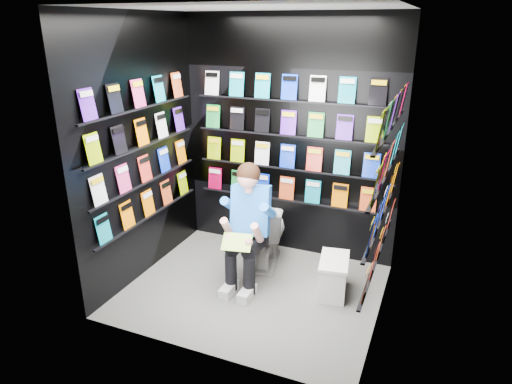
% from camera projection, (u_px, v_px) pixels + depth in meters
% --- Properties ---
extents(floor, '(2.40, 2.40, 0.00)m').
position_uv_depth(floor, '(253.00, 290.00, 4.51)').
color(floor, '#5C5C5A').
rests_on(floor, ground).
extents(ceiling, '(2.40, 2.40, 0.00)m').
position_uv_depth(ceiling, '(252.00, 7.00, 3.61)').
color(ceiling, white).
rests_on(ceiling, floor).
extents(wall_back, '(2.40, 0.04, 2.60)m').
position_uv_depth(wall_back, '(289.00, 139.00, 4.92)').
color(wall_back, black).
rests_on(wall_back, floor).
extents(wall_front, '(2.40, 0.04, 2.60)m').
position_uv_depth(wall_front, '(197.00, 203.00, 3.19)').
color(wall_front, black).
rests_on(wall_front, floor).
extents(wall_left, '(0.04, 2.00, 2.60)m').
position_uv_depth(wall_left, '(141.00, 151.00, 4.49)').
color(wall_left, black).
rests_on(wall_left, floor).
extents(wall_right, '(0.04, 2.00, 2.60)m').
position_uv_depth(wall_right, '(391.00, 181.00, 3.63)').
color(wall_right, black).
rests_on(wall_right, floor).
extents(comics_back, '(2.10, 0.06, 1.37)m').
position_uv_depth(comics_back, '(288.00, 140.00, 4.90)').
color(comics_back, red).
rests_on(comics_back, wall_back).
extents(comics_left, '(0.06, 1.70, 1.37)m').
position_uv_depth(comics_left, '(143.00, 151.00, 4.48)').
color(comics_left, red).
rests_on(comics_left, wall_left).
extents(comics_right, '(0.06, 1.70, 1.37)m').
position_uv_depth(comics_right, '(388.00, 180.00, 3.63)').
color(comics_right, red).
rests_on(comics_right, wall_right).
extents(toilet, '(0.57, 0.82, 0.73)m').
position_uv_depth(toilet, '(266.00, 232.00, 4.92)').
color(toilet, white).
rests_on(toilet, floor).
extents(longbox, '(0.31, 0.48, 0.33)m').
position_uv_depth(longbox, '(333.00, 278.00, 4.41)').
color(longbox, white).
rests_on(longbox, floor).
extents(longbox_lid, '(0.34, 0.50, 0.03)m').
position_uv_depth(longbox_lid, '(334.00, 261.00, 4.35)').
color(longbox_lid, white).
rests_on(longbox_lid, longbox).
extents(reader, '(0.64, 0.82, 1.35)m').
position_uv_depth(reader, '(252.00, 211.00, 4.45)').
color(reader, blue).
rests_on(reader, toilet).
extents(held_comic, '(0.30, 0.21, 0.12)m').
position_uv_depth(held_comic, '(237.00, 242.00, 4.21)').
color(held_comic, green).
rests_on(held_comic, reader).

